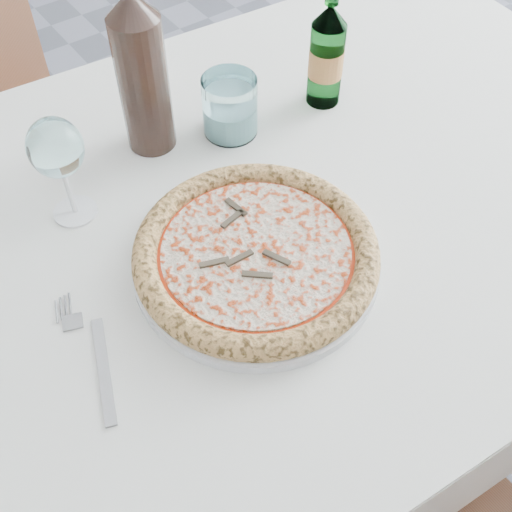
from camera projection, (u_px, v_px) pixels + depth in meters
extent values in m
cube|color=slate|center=(213.00, 418.00, 1.55)|extent=(5.00, 6.00, 0.02)
cube|color=brown|center=(216.00, 233.00, 0.95)|extent=(1.58, 0.99, 0.04)
cube|color=silver|center=(215.00, 223.00, 0.93)|extent=(1.65, 1.05, 0.01)
cube|color=silver|center=(87.00, 120.00, 1.25)|extent=(1.57, 0.01, 0.22)
cylinder|color=brown|center=(364.00, 124.00, 1.69)|extent=(0.06, 0.06, 0.71)
cube|color=brown|center=(32.00, 158.00, 1.46)|extent=(0.54, 0.54, 0.04)
cylinder|color=brown|center=(62.00, 158.00, 1.81)|extent=(0.04, 0.04, 0.43)
cylinder|color=brown|center=(159.00, 216.00, 1.67)|extent=(0.04, 0.04, 0.43)
cylinder|color=brown|center=(51.00, 309.00, 1.48)|extent=(0.04, 0.04, 0.43)
cylinder|color=silver|center=(256.00, 262.00, 0.87)|extent=(0.33, 0.33, 0.01)
torus|color=silver|center=(256.00, 260.00, 0.87)|extent=(0.33, 0.33, 0.01)
cylinder|color=#EEC17A|center=(256.00, 256.00, 0.86)|extent=(0.32, 0.32, 0.01)
torus|color=#B88848|center=(256.00, 252.00, 0.85)|extent=(0.33, 0.33, 0.03)
cylinder|color=#E03400|center=(256.00, 252.00, 0.85)|extent=(0.27, 0.27, 0.00)
cylinder|color=beige|center=(256.00, 251.00, 0.85)|extent=(0.25, 0.25, 0.00)
cube|color=#32291F|center=(275.00, 238.00, 0.86)|extent=(0.04, 0.01, 0.00)
cube|color=#32291F|center=(252.00, 220.00, 0.88)|extent=(0.03, 0.04, 0.00)
cube|color=#32291F|center=(207.00, 232.00, 0.87)|extent=(0.03, 0.04, 0.00)
cube|color=#32291F|center=(232.00, 262.00, 0.83)|extent=(0.04, 0.01, 0.00)
cube|color=#32291F|center=(261.00, 284.00, 0.81)|extent=(0.03, 0.04, 0.00)
cube|color=#32291F|center=(311.00, 267.00, 0.83)|extent=(0.03, 0.04, 0.00)
cube|color=gray|center=(105.00, 371.00, 0.77)|extent=(0.07, 0.15, 0.00)
cube|color=gray|center=(71.00, 320.00, 0.82)|extent=(0.03, 0.03, 0.00)
cylinder|color=gray|center=(54.00, 308.00, 0.83)|extent=(0.00, 0.04, 0.00)
cylinder|color=gray|center=(59.00, 306.00, 0.83)|extent=(0.00, 0.04, 0.00)
cylinder|color=gray|center=(64.00, 304.00, 0.83)|extent=(0.00, 0.04, 0.00)
cylinder|color=gray|center=(68.00, 301.00, 0.83)|extent=(0.00, 0.04, 0.00)
cylinder|color=white|center=(76.00, 212.00, 0.94)|extent=(0.06, 0.06, 0.00)
cylinder|color=white|center=(69.00, 190.00, 0.90)|extent=(0.01, 0.01, 0.08)
ellipsoid|color=white|center=(55.00, 148.00, 0.84)|extent=(0.08, 0.08, 0.09)
cylinder|color=white|center=(230.00, 106.00, 1.02)|extent=(0.09, 0.09, 0.10)
cylinder|color=silver|center=(230.00, 118.00, 1.03)|extent=(0.08, 0.08, 0.05)
cylinder|color=#40894E|center=(326.00, 64.00, 1.05)|extent=(0.06, 0.06, 0.14)
cone|color=#40894E|center=(330.00, 15.00, 0.98)|extent=(0.06, 0.06, 0.04)
cylinder|color=tan|center=(326.00, 62.00, 1.05)|extent=(0.06, 0.06, 0.05)
cylinder|color=black|center=(144.00, 85.00, 0.95)|extent=(0.08, 0.08, 0.22)
cone|color=black|center=(131.00, 4.00, 0.85)|extent=(0.08, 0.08, 0.04)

